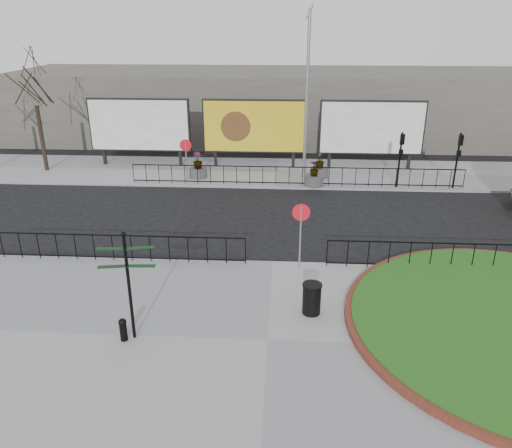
# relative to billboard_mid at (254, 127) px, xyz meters

# --- Properties ---
(ground) EXTENTS (90.00, 90.00, 0.00)m
(ground) POSITION_rel_billboard_mid_xyz_m (1.50, -12.97, -2.60)
(ground) COLOR black
(ground) RESTS_ON ground
(pavement_near) EXTENTS (30.00, 10.00, 0.12)m
(pavement_near) POSITION_rel_billboard_mid_xyz_m (1.50, -17.97, -2.54)
(pavement_near) COLOR gray
(pavement_near) RESTS_ON ground
(pavement_far) EXTENTS (44.00, 6.00, 0.12)m
(pavement_far) POSITION_rel_billboard_mid_xyz_m (1.50, -0.97, -2.54)
(pavement_far) COLOR gray
(pavement_far) RESTS_ON ground
(railing_near_left) EXTENTS (10.00, 0.10, 1.10)m
(railing_near_left) POSITION_rel_billboard_mid_xyz_m (-4.50, -13.27, -1.93)
(railing_near_left) COLOR black
(railing_near_left) RESTS_ON pavement_near
(railing_near_right) EXTENTS (9.00, 0.10, 1.10)m
(railing_near_right) POSITION_rel_billboard_mid_xyz_m (8.00, -13.27, -1.93)
(railing_near_right) COLOR black
(railing_near_right) RESTS_ON pavement_near
(railing_far) EXTENTS (18.00, 0.10, 1.10)m
(railing_far) POSITION_rel_billboard_mid_xyz_m (2.50, -3.67, -1.93)
(railing_far) COLOR black
(railing_far) RESTS_ON pavement_far
(speed_sign_far) EXTENTS (0.64, 0.07, 2.47)m
(speed_sign_far) POSITION_rel_billboard_mid_xyz_m (-3.50, -3.57, -0.68)
(speed_sign_far) COLOR gray
(speed_sign_far) RESTS_ON pavement_far
(speed_sign_near) EXTENTS (0.64, 0.07, 2.47)m
(speed_sign_near) POSITION_rel_billboard_mid_xyz_m (2.50, -13.37, -0.68)
(speed_sign_near) COLOR gray
(speed_sign_near) RESTS_ON pavement_near
(billboard_left) EXTENTS (6.20, 0.31, 4.10)m
(billboard_left) POSITION_rel_billboard_mid_xyz_m (-7.00, 0.00, 0.00)
(billboard_left) COLOR black
(billboard_left) RESTS_ON pavement_far
(billboard_mid) EXTENTS (6.20, 0.31, 4.10)m
(billboard_mid) POSITION_rel_billboard_mid_xyz_m (0.00, 0.00, 0.00)
(billboard_mid) COLOR black
(billboard_mid) RESTS_ON pavement_far
(billboard_right) EXTENTS (6.20, 0.31, 4.10)m
(billboard_right) POSITION_rel_billboard_mid_xyz_m (7.00, 0.00, 0.00)
(billboard_right) COLOR black
(billboard_right) RESTS_ON pavement_far
(lamp_post) EXTENTS (0.74, 0.18, 9.23)m
(lamp_post) POSITION_rel_billboard_mid_xyz_m (3.01, -1.97, 2.23)
(lamp_post) COLOR gray
(lamp_post) RESTS_ON pavement_far
(signal_pole_a) EXTENTS (0.22, 0.26, 3.00)m
(signal_pole_a) POSITION_rel_billboard_mid_xyz_m (8.00, -3.63, -0.50)
(signal_pole_a) COLOR black
(signal_pole_a) RESTS_ON pavement_far
(signal_pole_b) EXTENTS (0.22, 0.26, 3.00)m
(signal_pole_b) POSITION_rel_billboard_mid_xyz_m (11.00, -3.63, -0.50)
(signal_pole_b) COLOR black
(signal_pole_b) RESTS_ON pavement_far
(tree_left) EXTENTS (2.00, 2.00, 7.00)m
(tree_left) POSITION_rel_billboard_mid_xyz_m (-12.50, -1.47, 1.02)
(tree_left) COLOR #2D2119
(tree_left) RESTS_ON pavement_far
(building_backdrop) EXTENTS (40.00, 10.00, 5.00)m
(building_backdrop) POSITION_rel_billboard_mid_xyz_m (1.50, 9.03, -0.10)
(building_backdrop) COLOR #5C5950
(building_backdrop) RESTS_ON ground
(fingerpost_sign) EXTENTS (1.55, 0.42, 3.31)m
(fingerpost_sign) POSITION_rel_billboard_mid_xyz_m (-2.33, -18.06, -0.48)
(fingerpost_sign) COLOR black
(fingerpost_sign) RESTS_ON pavement_near
(bollard) EXTENTS (0.23, 0.23, 0.70)m
(bollard) POSITION_rel_billboard_mid_xyz_m (-2.59, -18.21, -2.09)
(bollard) COLOR black
(bollard) RESTS_ON pavement_near
(litter_bin) EXTENTS (0.61, 0.61, 1.01)m
(litter_bin) POSITION_rel_billboard_mid_xyz_m (2.80, -16.47, -1.97)
(litter_bin) COLOR black
(litter_bin) RESTS_ON pavement_near
(planter_a) EXTENTS (1.01, 1.01, 1.50)m
(planter_a) POSITION_rel_billboard_mid_xyz_m (-3.09, -2.43, -1.95)
(planter_a) COLOR #4C4C4F
(planter_a) RESTS_ON pavement_far
(planter_b) EXTENTS (1.05, 1.05, 1.40)m
(planter_b) POSITION_rel_billboard_mid_xyz_m (3.50, -3.57, -2.04)
(planter_b) COLOR #4C4C4F
(planter_b) RESTS_ON pavement_far
(planter_c) EXTENTS (1.04, 1.04, 1.45)m
(planter_c) POSITION_rel_billboard_mid_xyz_m (3.88, -1.97, -2.00)
(planter_c) COLOR #4C4C4F
(planter_c) RESTS_ON pavement_far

